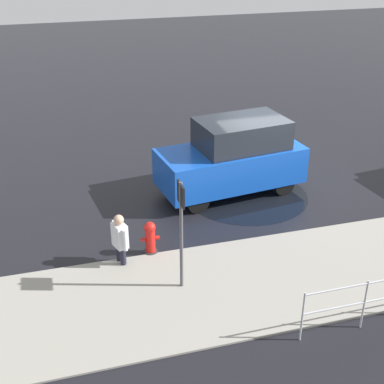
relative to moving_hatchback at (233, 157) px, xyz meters
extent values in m
plane|color=black|center=(-1.17, -0.07, -1.03)|extent=(60.00, 60.00, 0.00)
cube|color=gray|center=(-1.17, 4.13, -1.01)|extent=(24.00, 3.20, 0.04)
cube|color=blue|center=(0.09, 0.01, -0.23)|extent=(4.08, 2.18, 0.99)
cube|color=#1E232B|center=(-0.22, -0.03, 0.65)|extent=(2.51, 1.78, 0.77)
cylinder|color=black|center=(1.27, 0.88, -0.73)|extent=(0.62, 0.29, 0.60)
cylinder|color=black|center=(1.45, -0.53, -0.73)|extent=(0.62, 0.29, 0.60)
cylinder|color=black|center=(-1.28, 0.56, -0.73)|extent=(0.62, 0.29, 0.60)
cylinder|color=black|center=(-1.10, -0.86, -0.73)|extent=(0.62, 0.29, 0.60)
cylinder|color=red|center=(2.84, 2.45, -0.72)|extent=(0.22, 0.22, 0.62)
sphere|color=red|center=(2.84, 2.45, -0.35)|extent=(0.26, 0.26, 0.26)
cylinder|color=red|center=(2.68, 2.45, -0.64)|extent=(0.10, 0.09, 0.09)
cylinder|color=red|center=(3.00, 2.45, -0.64)|extent=(0.10, 0.09, 0.09)
cylinder|color=#2D2D2D|center=(2.84, 2.45, -1.00)|extent=(0.31, 0.31, 0.06)
cube|color=silver|center=(3.55, 2.68, -0.30)|extent=(0.34, 0.42, 0.55)
sphere|color=tan|center=(3.55, 2.68, 0.08)|extent=(0.22, 0.22, 0.22)
cylinder|color=#1E1E2D|center=(3.57, 2.60, -0.80)|extent=(0.13, 0.13, 0.45)
cylinder|color=#1E1E2D|center=(3.52, 2.77, -0.80)|extent=(0.13, 0.13, 0.45)
cylinder|color=silver|center=(3.62, 2.46, -0.30)|extent=(0.09, 0.09, 0.50)
cylinder|color=silver|center=(3.47, 2.91, -0.30)|extent=(0.09, 0.09, 0.50)
cylinder|color=#B7BABF|center=(-0.38, 5.96, -0.50)|extent=(0.04, 0.04, 1.05)
cylinder|color=#B7BABF|center=(0.85, 5.96, -0.50)|extent=(0.04, 0.04, 1.05)
cylinder|color=#4C4C51|center=(2.49, 3.87, 0.17)|extent=(0.07, 0.07, 2.40)
cube|color=black|center=(2.49, 3.87, 1.12)|extent=(0.04, 0.44, 0.44)
cylinder|color=black|center=(-0.28, 0.35, -1.02)|extent=(3.37, 3.37, 0.01)
camera|label=1|loc=(4.75, 12.51, 5.69)|focal=50.00mm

